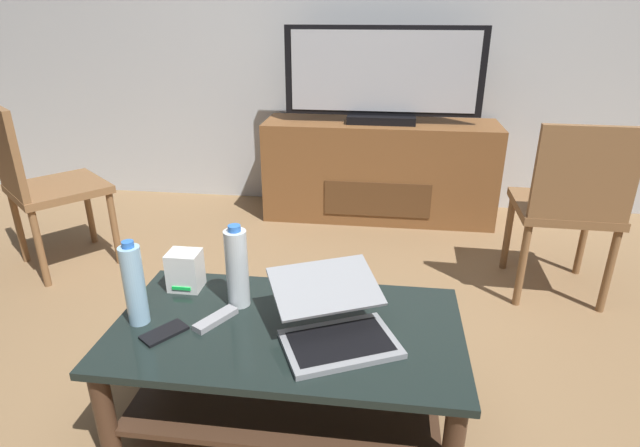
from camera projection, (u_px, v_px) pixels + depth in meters
name	position (u px, v px, depth m)	size (l,w,h in m)	color
ground_plane	(312.00, 408.00, 1.84)	(7.68, 7.68, 0.00)	olive
coffee_table	(288.00, 356.00, 1.69)	(1.12, 0.61, 0.38)	black
media_cabinet	(379.00, 170.00, 3.41)	(1.50, 0.43, 0.64)	brown
television	(383.00, 78.00, 3.16)	(1.22, 0.20, 0.58)	black
dining_chair	(570.00, 202.00, 2.36)	(0.45, 0.45, 0.88)	brown
side_chair	(39.00, 180.00, 2.65)	(0.62, 0.62, 0.90)	brown
laptop	(334.00, 320.00, 1.57)	(0.46, 0.48, 0.16)	gray
router_box	(185.00, 270.00, 1.84)	(0.11, 0.10, 0.14)	white
water_bottle_near	(237.00, 268.00, 1.71)	(0.08, 0.08, 0.29)	silver
water_bottle_far	(134.00, 285.00, 1.61)	(0.07, 0.07, 0.29)	#99C6E5
cell_phone	(164.00, 333.00, 1.60)	(0.07, 0.14, 0.01)	black
tv_remote	(216.00, 319.00, 1.66)	(0.04, 0.16, 0.02)	#99999E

